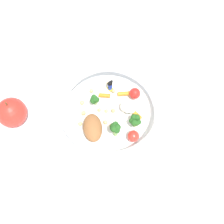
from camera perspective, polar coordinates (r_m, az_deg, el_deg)
name	(u,v)px	position (r m, az deg, el deg)	size (l,w,h in m)	color
ground_plane	(110,116)	(0.80, -0.38, -0.79)	(2.40, 2.40, 0.00)	white
food_container	(112,113)	(0.78, 0.02, -0.19)	(0.26, 0.26, 0.06)	white
loose_apple	(12,112)	(0.81, -18.38, -0.08)	(0.08, 0.08, 0.09)	red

